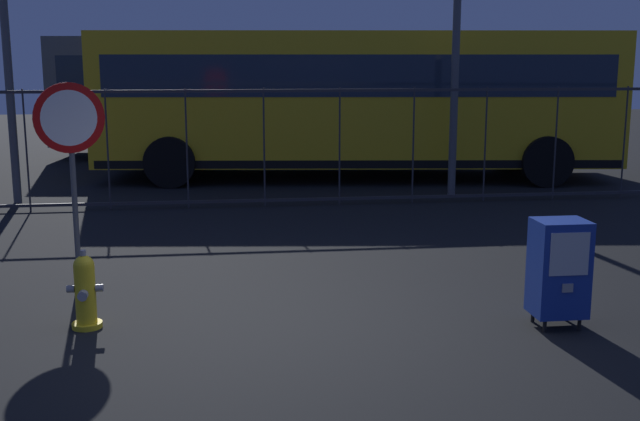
{
  "coord_description": "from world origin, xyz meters",
  "views": [
    {
      "loc": [
        -0.72,
        -6.86,
        2.48
      ],
      "look_at": [
        0.3,
        1.2,
        0.9
      ],
      "focal_mm": 44.04,
      "sensor_mm": 36.0,
      "label": 1
    }
  ],
  "objects_px": {
    "newspaper_box_primary": "(559,268)",
    "stop_sign": "(71,141)",
    "fire_hydrant": "(85,292)",
    "bus_near": "(356,96)",
    "bus_far": "(267,89)"
  },
  "relations": [
    {
      "from": "stop_sign",
      "to": "newspaper_box_primary",
      "type": "bearing_deg",
      "value": -23.34
    },
    {
      "from": "fire_hydrant",
      "to": "bus_far",
      "type": "relative_size",
      "value": 0.07
    },
    {
      "from": "newspaper_box_primary",
      "to": "stop_sign",
      "type": "bearing_deg",
      "value": 156.66
    },
    {
      "from": "newspaper_box_primary",
      "to": "bus_near",
      "type": "height_order",
      "value": "bus_near"
    },
    {
      "from": "fire_hydrant",
      "to": "bus_near",
      "type": "relative_size",
      "value": 0.07
    },
    {
      "from": "fire_hydrant",
      "to": "bus_near",
      "type": "height_order",
      "value": "bus_near"
    },
    {
      "from": "fire_hydrant",
      "to": "stop_sign",
      "type": "distance_m",
      "value": 1.99
    },
    {
      "from": "newspaper_box_primary",
      "to": "bus_near",
      "type": "distance_m",
      "value": 9.54
    },
    {
      "from": "stop_sign",
      "to": "fire_hydrant",
      "type": "bearing_deg",
      "value": -77.83
    },
    {
      "from": "fire_hydrant",
      "to": "bus_near",
      "type": "xyz_separation_m",
      "value": [
        4.09,
        8.95,
        1.36
      ]
    },
    {
      "from": "bus_near",
      "to": "bus_far",
      "type": "relative_size",
      "value": 1.0
    },
    {
      "from": "fire_hydrant",
      "to": "bus_near",
      "type": "bearing_deg",
      "value": 65.46
    },
    {
      "from": "newspaper_box_primary",
      "to": "stop_sign",
      "type": "relative_size",
      "value": 0.46
    },
    {
      "from": "stop_sign",
      "to": "bus_near",
      "type": "bearing_deg",
      "value": 59.34
    },
    {
      "from": "bus_near",
      "to": "bus_far",
      "type": "height_order",
      "value": "same"
    }
  ]
}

